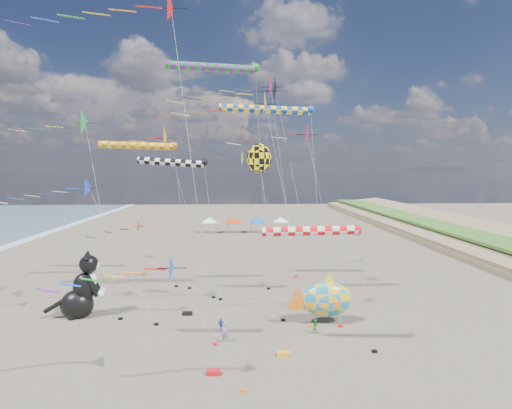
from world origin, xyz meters
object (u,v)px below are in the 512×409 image
object	(u,v)px
child_green	(315,327)
parked_car	(316,231)
cat_inflatable	(80,284)
child_blue	(221,324)
fish_inflatable	(326,299)
person_adult	(225,333)

from	to	relation	value
child_green	parked_car	distance (m)	51.60
cat_inflatable	child_blue	world-z (taller)	cat_inflatable
cat_inflatable	parked_car	xyz separation A→B (m)	(30.72, 45.72, -2.35)
fish_inflatable	child_blue	distance (m)	9.22
child_blue	parked_car	xyz separation A→B (m)	(17.96, 49.58, 0.11)
child_green	parked_car	world-z (taller)	parked_car
child_blue	parked_car	bearing A→B (deg)	48.68
fish_inflatable	person_adult	xyz separation A→B (m)	(-8.57, -3.46, -1.33)
cat_inflatable	child_blue	distance (m)	13.55
person_adult	child_blue	distance (m)	2.29
cat_inflatable	child_blue	size ratio (longest dim) A/B	5.63
person_adult	child_green	distance (m)	7.36
person_adult	parked_car	distance (m)	54.69
parked_car	child_green	bearing A→B (deg)	158.57
cat_inflatable	person_adult	distance (m)	14.70
person_adult	child_green	xyz separation A→B (m)	(7.25, 1.24, -0.17)
child_blue	parked_car	size ratio (longest dim) A/B	0.28
cat_inflatable	fish_inflatable	world-z (taller)	cat_inflatable
cat_inflatable	fish_inflatable	size ratio (longest dim) A/B	0.97
fish_inflatable	child_green	size ratio (longest dim) A/B	5.27
parked_car	cat_inflatable	bearing A→B (deg)	136.16
child_green	child_blue	world-z (taller)	child_green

